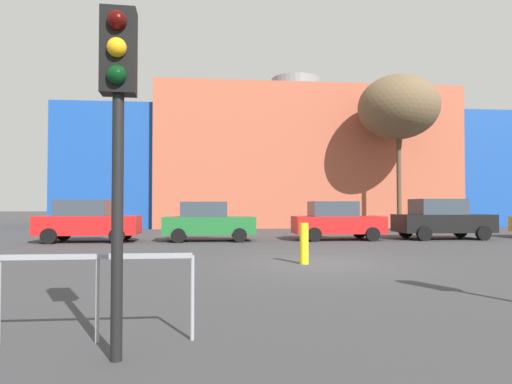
{
  "coord_description": "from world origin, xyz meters",
  "views": [
    {
      "loc": [
        -2.95,
        -12.19,
        1.61
      ],
      "look_at": [
        -0.98,
        7.71,
        2.17
      ],
      "focal_mm": 31.45,
      "sensor_mm": 36.0,
      "label": 1
    }
  ],
  "objects_px": {
    "parked_car_0": "(88,221)",
    "traffic_light_near_left": "(118,100)",
    "bollard_yellow_0": "(304,243)",
    "parked_car_1": "(208,221)",
    "bare_tree_0": "(398,108)",
    "parked_car_2": "(337,221)",
    "parked_car_3": "(441,219)"
  },
  "relations": [
    {
      "from": "parked_car_2",
      "to": "bare_tree_0",
      "type": "height_order",
      "value": "bare_tree_0"
    },
    {
      "from": "traffic_light_near_left",
      "to": "parked_car_1",
      "type": "bearing_deg",
      "value": 173.72
    },
    {
      "from": "parked_car_3",
      "to": "bollard_yellow_0",
      "type": "distance_m",
      "value": 11.43
    },
    {
      "from": "parked_car_3",
      "to": "traffic_light_near_left",
      "type": "height_order",
      "value": "traffic_light_near_left"
    },
    {
      "from": "parked_car_3",
      "to": "parked_car_2",
      "type": "bearing_deg",
      "value": 180.0
    },
    {
      "from": "bare_tree_0",
      "to": "parked_car_1",
      "type": "bearing_deg",
      "value": -149.4
    },
    {
      "from": "parked_car_1",
      "to": "bare_tree_0",
      "type": "relative_size",
      "value": 0.41
    },
    {
      "from": "parked_car_0",
      "to": "parked_car_2",
      "type": "relative_size",
      "value": 1.04
    },
    {
      "from": "traffic_light_near_left",
      "to": "bollard_yellow_0",
      "type": "height_order",
      "value": "traffic_light_near_left"
    },
    {
      "from": "traffic_light_near_left",
      "to": "parked_car_2",
      "type": "bearing_deg",
      "value": 153.19
    },
    {
      "from": "parked_car_3",
      "to": "traffic_light_near_left",
      "type": "xyz_separation_m",
      "value": [
        -11.65,
        -15.21,
        1.76
      ]
    },
    {
      "from": "parked_car_2",
      "to": "traffic_light_near_left",
      "type": "height_order",
      "value": "traffic_light_near_left"
    },
    {
      "from": "parked_car_2",
      "to": "parked_car_3",
      "type": "height_order",
      "value": "parked_car_3"
    },
    {
      "from": "parked_car_0",
      "to": "parked_car_3",
      "type": "height_order",
      "value": "parked_car_3"
    },
    {
      "from": "bare_tree_0",
      "to": "bollard_yellow_0",
      "type": "distance_m",
      "value": 18.95
    },
    {
      "from": "traffic_light_near_left",
      "to": "bare_tree_0",
      "type": "bearing_deg",
      "value": 147.12
    },
    {
      "from": "parked_car_0",
      "to": "parked_car_1",
      "type": "relative_size",
      "value": 1.05
    },
    {
      "from": "parked_car_1",
      "to": "bollard_yellow_0",
      "type": "height_order",
      "value": "parked_car_1"
    },
    {
      "from": "bare_tree_0",
      "to": "bollard_yellow_0",
      "type": "bearing_deg",
      "value": -121.47
    },
    {
      "from": "traffic_light_near_left",
      "to": "bare_tree_0",
      "type": "distance_m",
      "value": 26.04
    },
    {
      "from": "parked_car_2",
      "to": "bollard_yellow_0",
      "type": "height_order",
      "value": "parked_car_2"
    },
    {
      "from": "parked_car_0",
      "to": "traffic_light_near_left",
      "type": "xyz_separation_m",
      "value": [
        4.35,
        -15.21,
        1.79
      ]
    },
    {
      "from": "parked_car_1",
      "to": "parked_car_2",
      "type": "bearing_deg",
      "value": 0.0
    },
    {
      "from": "parked_car_1",
      "to": "traffic_light_near_left",
      "type": "relative_size",
      "value": 1.1
    },
    {
      "from": "traffic_light_near_left",
      "to": "bollard_yellow_0",
      "type": "distance_m",
      "value": 8.31
    },
    {
      "from": "parked_car_3",
      "to": "bare_tree_0",
      "type": "xyz_separation_m",
      "value": [
        0.98,
        6.99,
        6.78
      ]
    },
    {
      "from": "parked_car_0",
      "to": "bollard_yellow_0",
      "type": "relative_size",
      "value": 3.81
    },
    {
      "from": "parked_car_0",
      "to": "parked_car_3",
      "type": "xyz_separation_m",
      "value": [
        16.0,
        0.0,
        0.02
      ]
    },
    {
      "from": "traffic_light_near_left",
      "to": "bollard_yellow_0",
      "type": "xyz_separation_m",
      "value": [
        3.47,
        7.24,
        -2.14
      ]
    },
    {
      "from": "bollard_yellow_0",
      "to": "parked_car_1",
      "type": "bearing_deg",
      "value": 108.47
    },
    {
      "from": "parked_car_2",
      "to": "bollard_yellow_0",
      "type": "bearing_deg",
      "value": -111.65
    },
    {
      "from": "parked_car_3",
      "to": "bare_tree_0",
      "type": "height_order",
      "value": "bare_tree_0"
    }
  ]
}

